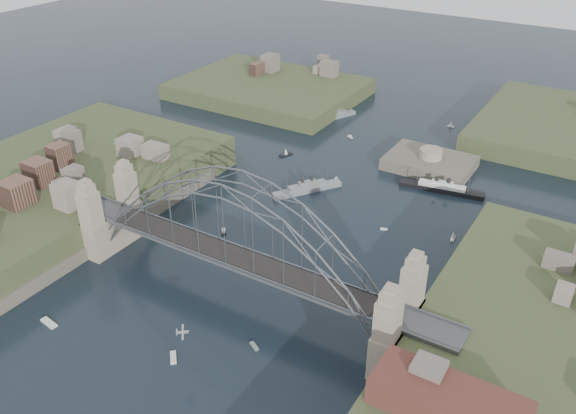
% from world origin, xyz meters
% --- Properties ---
extents(ground, '(500.00, 500.00, 0.00)m').
position_xyz_m(ground, '(0.00, 0.00, 0.00)').
color(ground, black).
rests_on(ground, ground).
extents(bridge, '(84.00, 13.80, 24.60)m').
position_xyz_m(bridge, '(0.00, 0.00, 12.32)').
color(bridge, '#434446').
rests_on(bridge, ground).
extents(shore_west, '(50.50, 90.00, 12.00)m').
position_xyz_m(shore_west, '(-57.32, 0.00, 1.97)').
color(shore_west, '#3D4727').
rests_on(shore_west, ground).
extents(shore_east, '(50.50, 90.00, 12.00)m').
position_xyz_m(shore_east, '(57.32, 0.00, 1.97)').
color(shore_east, '#3D4727').
rests_on(shore_east, ground).
extents(headland_nw, '(60.00, 45.00, 9.00)m').
position_xyz_m(headland_nw, '(-55.00, 95.00, 0.50)').
color(headland_nw, '#3D4727').
rests_on(headland_nw, ground).
extents(fort_island, '(22.00, 16.00, 9.40)m').
position_xyz_m(fort_island, '(12.00, 70.00, -0.34)').
color(fort_island, '#585245').
rests_on(fort_island, ground).
extents(wharf_shed, '(20.00, 8.00, 4.00)m').
position_xyz_m(wharf_shed, '(44.00, -14.00, 10.00)').
color(wharf_shed, '#592D26').
rests_on(wharf_shed, shore_east).
extents(naval_cruiser_near, '(12.13, 16.35, 5.43)m').
position_xyz_m(naval_cruiser_near, '(-9.02, 41.66, 0.84)').
color(naval_cruiser_near, gray).
rests_on(naval_cruiser_near, ground).
extents(naval_cruiser_far, '(8.98, 15.47, 5.43)m').
position_xyz_m(naval_cruiser_far, '(-25.99, 87.75, 0.85)').
color(naval_cruiser_far, gray).
rests_on(naval_cruiser_far, ground).
extents(ocean_liner, '(20.80, 5.98, 5.06)m').
position_xyz_m(ocean_liner, '(19.08, 59.14, 0.79)').
color(ocean_liner, black).
rests_on(ocean_liner, ground).
extents(aeroplane, '(2.49, 2.93, 0.52)m').
position_xyz_m(aeroplane, '(4.07, -20.00, 7.71)').
color(aeroplane, '#ADAEB5').
extents(small_boat_a, '(2.38, 2.67, 1.43)m').
position_xyz_m(small_boat_a, '(-15.24, 15.89, 0.28)').
color(small_boat_a, white).
rests_on(small_boat_a, ground).
extents(small_boat_b, '(1.64, 1.00, 0.45)m').
position_xyz_m(small_boat_b, '(14.25, 35.23, 0.15)').
color(small_boat_b, white).
rests_on(small_boat_b, ground).
extents(small_boat_c, '(2.64, 2.74, 0.45)m').
position_xyz_m(small_boat_c, '(0.85, -19.25, 0.15)').
color(small_boat_c, white).
rests_on(small_boat_c, ground).
extents(small_boat_d, '(1.12, 2.24, 2.38)m').
position_xyz_m(small_boat_d, '(28.44, 39.47, 0.91)').
color(small_boat_d, white).
rests_on(small_boat_d, ground).
extents(small_boat_e, '(2.71, 4.04, 2.38)m').
position_xyz_m(small_boat_e, '(-24.52, 56.71, 0.62)').
color(small_boat_e, white).
rests_on(small_boat_e, ground).
extents(small_boat_f, '(0.89, 1.77, 0.45)m').
position_xyz_m(small_boat_f, '(-5.98, 51.01, 0.15)').
color(small_boat_f, white).
rests_on(small_boat_f, ground).
extents(small_boat_h, '(1.89, 1.18, 1.43)m').
position_xyz_m(small_boat_h, '(-14.92, 77.13, 0.29)').
color(small_boat_h, white).
rests_on(small_boat_h, ground).
extents(small_boat_i, '(2.25, 1.85, 0.45)m').
position_xyz_m(small_boat_i, '(25.06, 11.28, 0.15)').
color(small_boat_i, white).
rests_on(small_boat_i, ground).
extents(small_boat_j, '(3.79, 1.71, 0.45)m').
position_xyz_m(small_boat_j, '(-23.42, -24.21, 0.15)').
color(small_boat_j, white).
rests_on(small_boat_j, ground).
extents(small_boat_k, '(2.07, 1.14, 2.38)m').
position_xyz_m(small_boat_k, '(7.82, 100.47, 0.94)').
color(small_boat_k, white).
rests_on(small_boat_k, ground).
extents(small_boat_l, '(2.59, 2.70, 0.45)m').
position_xyz_m(small_boat_l, '(-41.45, 35.24, 0.15)').
color(small_boat_l, white).
rests_on(small_boat_l, ground).
extents(small_boat_m, '(2.25, 1.66, 0.45)m').
position_xyz_m(small_boat_m, '(10.63, -10.14, 0.15)').
color(small_boat_m, white).
rests_on(small_boat_m, ground).
extents(small_boat_n, '(2.82, 1.68, 0.45)m').
position_xyz_m(small_boat_n, '(33.25, 84.59, 0.15)').
color(small_boat_n, white).
rests_on(small_boat_n, ground).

